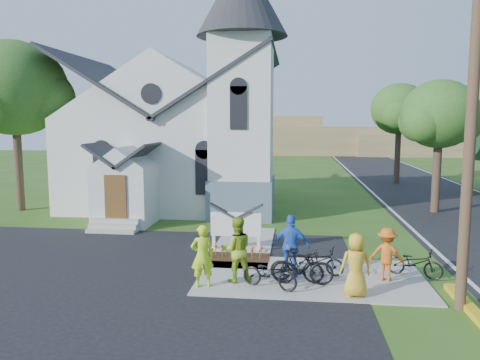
# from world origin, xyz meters

# --- Properties ---
(ground) EXTENTS (120.00, 120.00, 0.00)m
(ground) POSITION_xyz_m (0.00, 0.00, 0.00)
(ground) COLOR #305317
(ground) RESTS_ON ground
(parking_lot) EXTENTS (20.00, 16.00, 0.02)m
(parking_lot) POSITION_xyz_m (-7.00, -2.00, 0.01)
(parking_lot) COLOR black
(parking_lot) RESTS_ON ground
(road) EXTENTS (8.00, 90.00, 0.02)m
(road) POSITION_xyz_m (10.00, 15.00, 0.01)
(road) COLOR black
(road) RESTS_ON ground
(sidewalk) EXTENTS (7.00, 4.00, 0.05)m
(sidewalk) POSITION_xyz_m (1.50, 0.50, 0.03)
(sidewalk) COLOR #9D978E
(sidewalk) RESTS_ON ground
(church) EXTENTS (12.35, 12.00, 13.00)m
(church) POSITION_xyz_m (-5.48, 12.48, 5.25)
(church) COLOR silver
(church) RESTS_ON ground
(church_sign) EXTENTS (2.20, 0.40, 1.70)m
(church_sign) POSITION_xyz_m (-1.20, 3.20, 1.03)
(church_sign) COLOR #9D978E
(church_sign) RESTS_ON ground
(flower_bed) EXTENTS (2.60, 1.10, 0.07)m
(flower_bed) POSITION_xyz_m (-1.20, 2.30, 0.04)
(flower_bed) COLOR #351F0E
(flower_bed) RESTS_ON ground
(utility_pole) EXTENTS (3.45, 0.28, 10.00)m
(utility_pole) POSITION_xyz_m (5.36, -1.50, 5.40)
(utility_pole) COLOR #463023
(utility_pole) RESTS_ON ground
(tree_lot_corner) EXTENTS (5.60, 5.60, 9.15)m
(tree_lot_corner) POSITION_xyz_m (-14.00, 10.00, 6.60)
(tree_lot_corner) COLOR #39271F
(tree_lot_corner) RESTS_ON ground
(tree_road_near) EXTENTS (4.00, 4.00, 7.05)m
(tree_road_near) POSITION_xyz_m (8.50, 12.00, 5.21)
(tree_road_near) COLOR #39271F
(tree_road_near) RESTS_ON ground
(tree_road_mid) EXTENTS (4.40, 4.40, 7.80)m
(tree_road_mid) POSITION_xyz_m (9.00, 24.00, 5.78)
(tree_road_mid) COLOR #39271F
(tree_road_mid) RESTS_ON ground
(distant_hills) EXTENTS (61.00, 10.00, 5.60)m
(distant_hills) POSITION_xyz_m (3.36, 56.33, 2.17)
(distant_hills) COLOR olive
(distant_hills) RESTS_ON ground
(cyclist_0) EXTENTS (0.79, 0.65, 1.85)m
(cyclist_0) POSITION_xyz_m (-1.70, -0.78, 0.98)
(cyclist_0) COLOR #BBF21C
(cyclist_0) RESTS_ON sidewalk
(bike_0) EXTENTS (1.81, 1.18, 0.90)m
(bike_0) POSITION_xyz_m (0.27, -0.71, 0.50)
(bike_0) COLOR black
(bike_0) RESTS_ON sidewalk
(cyclist_1) EXTENTS (1.13, 0.98, 1.98)m
(cyclist_1) POSITION_xyz_m (-0.76, -0.21, 1.04)
(cyclist_1) COLOR #8EB221
(cyclist_1) RESTS_ON sidewalk
(bike_1) EXTENTS (1.68, 0.69, 0.98)m
(bike_1) POSITION_xyz_m (1.06, -0.06, 0.54)
(bike_1) COLOR black
(bike_1) RESTS_ON sidewalk
(cyclist_2) EXTENTS (1.23, 0.69, 1.97)m
(cyclist_2) POSITION_xyz_m (0.88, 0.38, 1.04)
(cyclist_2) COLOR blue
(cyclist_2) RESTS_ON sidewalk
(bike_2) EXTENTS (1.79, 1.11, 0.89)m
(bike_2) POSITION_xyz_m (1.72, 0.77, 0.50)
(bike_2) COLOR black
(bike_2) RESTS_ON sidewalk
(cyclist_3) EXTENTS (1.19, 0.90, 1.63)m
(cyclist_3) POSITION_xyz_m (3.78, 0.42, 0.86)
(cyclist_3) COLOR #D15F17
(cyclist_3) RESTS_ON sidewalk
(bike_3) EXTENTS (1.86, 0.58, 1.11)m
(bike_3) POSITION_xyz_m (1.22, -0.26, 0.60)
(bike_3) COLOR black
(bike_3) RESTS_ON sidewalk
(cyclist_4) EXTENTS (0.95, 0.70, 1.79)m
(cyclist_4) POSITION_xyz_m (2.66, -1.04, 0.94)
(cyclist_4) COLOR gold
(cyclist_4) RESTS_ON sidewalk
(bike_4) EXTENTS (1.81, 1.26, 0.90)m
(bike_4) POSITION_xyz_m (4.70, 0.84, 0.50)
(bike_4) COLOR black
(bike_4) RESTS_ON sidewalk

